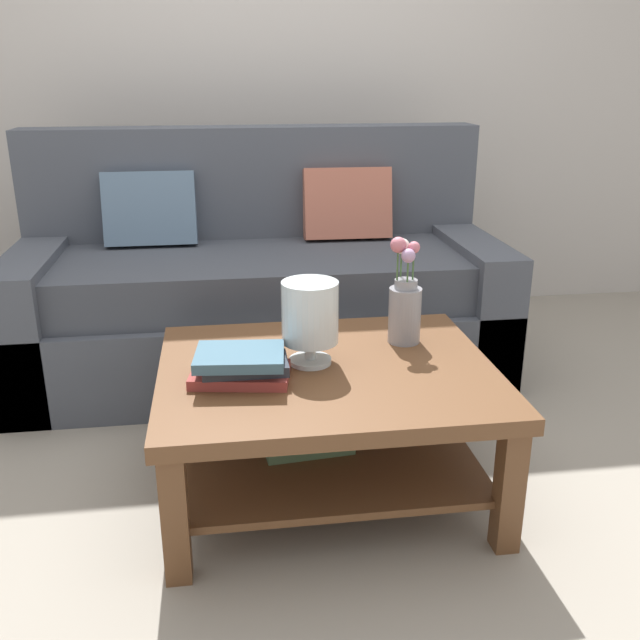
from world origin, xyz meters
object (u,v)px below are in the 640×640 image
at_px(coffee_table, 326,401).
at_px(glass_hurricane_vase, 310,315).
at_px(couch, 260,291).
at_px(flower_pitcher, 405,303).
at_px(book_stack_main, 242,366).

bearing_deg(coffee_table, glass_hurricane_vase, 141.51).
height_order(coffee_table, glass_hurricane_vase, glass_hurricane_vase).
bearing_deg(couch, flower_pitcher, -64.12).
bearing_deg(flower_pitcher, book_stack_main, -156.61).
height_order(couch, flower_pitcher, couch).
xyz_separation_m(book_stack_main, flower_pitcher, (0.55, 0.24, 0.09)).
height_order(coffee_table, flower_pitcher, flower_pitcher).
bearing_deg(coffee_table, flower_pitcher, 30.95).
relative_size(coffee_table, flower_pitcher, 2.86).
bearing_deg(flower_pitcher, couch, 115.88).
xyz_separation_m(coffee_table, glass_hurricane_vase, (-0.05, 0.04, 0.28)).
bearing_deg(glass_hurricane_vase, book_stack_main, -154.98).
relative_size(couch, coffee_table, 2.02).
xyz_separation_m(couch, coffee_table, (0.14, -1.06, -0.04)).
bearing_deg(flower_pitcher, coffee_table, -149.05).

